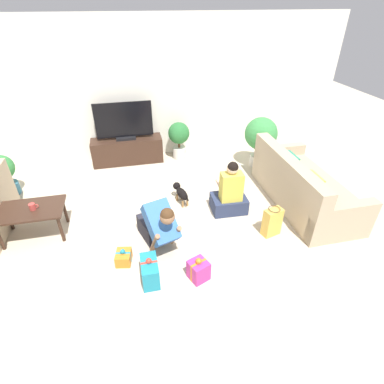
{
  "coord_description": "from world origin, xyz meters",
  "views": [
    {
      "loc": [
        -0.17,
        -3.19,
        2.8
      ],
      "look_at": [
        0.61,
        0.31,
        0.45
      ],
      "focal_mm": 28.0,
      "sensor_mm": 36.0,
      "label": 1
    }
  ],
  "objects_px": {
    "mug": "(33,207)",
    "gift_box_a": "(199,270)",
    "tv": "(124,123)",
    "gift_box_c": "(124,257)",
    "potted_plant_corner_right": "(261,136)",
    "coffee_table": "(30,212)",
    "sofa_right": "(301,187)",
    "potted_plant_corner_left": "(3,173)",
    "tv_console": "(128,150)",
    "potted_plant_back_right": "(179,137)",
    "person_kneeling": "(158,225)",
    "person_sitting": "(230,194)",
    "dog": "(181,192)",
    "gift_bag_a": "(272,222)",
    "gift_box_b": "(150,271)"
  },
  "relations": [
    {
      "from": "coffee_table",
      "to": "mug",
      "type": "xyz_separation_m",
      "value": [
        0.06,
        -0.02,
        0.1
      ]
    },
    {
      "from": "gift_box_c",
      "to": "gift_bag_a",
      "type": "relative_size",
      "value": 0.58
    },
    {
      "from": "potted_plant_back_right",
      "to": "person_kneeling",
      "type": "bearing_deg",
      "value": -106.56
    },
    {
      "from": "potted_plant_back_right",
      "to": "person_kneeling",
      "type": "relative_size",
      "value": 0.89
    },
    {
      "from": "tv",
      "to": "dog",
      "type": "xyz_separation_m",
      "value": [
        0.76,
        -1.62,
        -0.63
      ]
    },
    {
      "from": "gift_bag_a",
      "to": "mug",
      "type": "xyz_separation_m",
      "value": [
        -3.12,
        0.68,
        0.28
      ]
    },
    {
      "from": "tv",
      "to": "mug",
      "type": "bearing_deg",
      "value": -122.95
    },
    {
      "from": "coffee_table",
      "to": "potted_plant_corner_right",
      "type": "height_order",
      "value": "potted_plant_corner_right"
    },
    {
      "from": "potted_plant_back_right",
      "to": "person_sitting",
      "type": "distance_m",
      "value": 2.01
    },
    {
      "from": "potted_plant_back_right",
      "to": "gift_box_c",
      "type": "bearing_deg",
      "value": -114.16
    },
    {
      "from": "tv",
      "to": "gift_box_c",
      "type": "xyz_separation_m",
      "value": [
        -0.19,
        -2.76,
        -0.73
      ]
    },
    {
      "from": "tv",
      "to": "potted_plant_corner_left",
      "type": "height_order",
      "value": "tv"
    },
    {
      "from": "tv_console",
      "to": "mug",
      "type": "distance_m",
      "value": 2.38
    },
    {
      "from": "coffee_table",
      "to": "potted_plant_corner_right",
      "type": "distance_m",
      "value": 4.04
    },
    {
      "from": "tv",
      "to": "person_sitting",
      "type": "xyz_separation_m",
      "value": [
        1.44,
        -2.01,
        -0.51
      ]
    },
    {
      "from": "sofa_right",
      "to": "potted_plant_corner_left",
      "type": "distance_m",
      "value": 4.8
    },
    {
      "from": "coffee_table",
      "to": "sofa_right",
      "type": "bearing_deg",
      "value": -1.14
    },
    {
      "from": "tv_console",
      "to": "person_sitting",
      "type": "height_order",
      "value": "person_sitting"
    },
    {
      "from": "coffee_table",
      "to": "gift_box_a",
      "type": "distance_m",
      "value": 2.38
    },
    {
      "from": "sofa_right",
      "to": "dog",
      "type": "bearing_deg",
      "value": 77.04
    },
    {
      "from": "gift_box_c",
      "to": "potted_plant_corner_right",
      "type": "bearing_deg",
      "value": 37.8
    },
    {
      "from": "tv",
      "to": "person_kneeling",
      "type": "xyz_separation_m",
      "value": [
        0.29,
        -2.54,
        -0.47
      ]
    },
    {
      "from": "person_kneeling",
      "to": "dog",
      "type": "height_order",
      "value": "person_kneeling"
    },
    {
      "from": "tv_console",
      "to": "gift_box_c",
      "type": "relative_size",
      "value": 5.32
    },
    {
      "from": "person_kneeling",
      "to": "gift_bag_a",
      "type": "xyz_separation_m",
      "value": [
        1.55,
        -0.12,
        -0.13
      ]
    },
    {
      "from": "gift_box_a",
      "to": "tv",
      "type": "bearing_deg",
      "value": 101.69
    },
    {
      "from": "sofa_right",
      "to": "person_kneeling",
      "type": "xyz_separation_m",
      "value": [
        -2.33,
        -0.5,
        0.05
      ]
    },
    {
      "from": "person_kneeling",
      "to": "gift_box_b",
      "type": "bearing_deg",
      "value": -124.88
    },
    {
      "from": "gift_box_c",
      "to": "mug",
      "type": "bearing_deg",
      "value": 145.13
    },
    {
      "from": "person_kneeling",
      "to": "tv",
      "type": "bearing_deg",
      "value": 78.78
    },
    {
      "from": "sofa_right",
      "to": "mug",
      "type": "xyz_separation_m",
      "value": [
        -3.91,
        0.06,
        0.2
      ]
    },
    {
      "from": "coffee_table",
      "to": "tv_console",
      "type": "bearing_deg",
      "value": 55.49
    },
    {
      "from": "dog",
      "to": "gift_box_b",
      "type": "xyz_separation_m",
      "value": [
        -0.65,
        -1.5,
        -0.04
      ]
    },
    {
      "from": "tv_console",
      "to": "potted_plant_corner_right",
      "type": "xyz_separation_m",
      "value": [
        2.47,
        -0.69,
        0.36
      ]
    },
    {
      "from": "person_sitting",
      "to": "mug",
      "type": "relative_size",
      "value": 7.21
    },
    {
      "from": "tv",
      "to": "person_kneeling",
      "type": "height_order",
      "value": "tv"
    },
    {
      "from": "dog",
      "to": "gift_box_b",
      "type": "bearing_deg",
      "value": 51.7
    },
    {
      "from": "sofa_right",
      "to": "potted_plant_back_right",
      "type": "relative_size",
      "value": 2.67
    },
    {
      "from": "person_kneeling",
      "to": "coffee_table",
      "type": "bearing_deg",
      "value": 142.94
    },
    {
      "from": "person_kneeling",
      "to": "tv_console",
      "type": "bearing_deg",
      "value": 78.78
    },
    {
      "from": "gift_box_c",
      "to": "person_kneeling",
      "type": "bearing_deg",
      "value": 24.29
    },
    {
      "from": "dog",
      "to": "mug",
      "type": "xyz_separation_m",
      "value": [
        -2.05,
        -0.37,
        0.3
      ]
    },
    {
      "from": "person_kneeling",
      "to": "person_sitting",
      "type": "distance_m",
      "value": 1.27
    },
    {
      "from": "tv_console",
      "to": "potted_plant_corner_left",
      "type": "distance_m",
      "value": 2.15
    },
    {
      "from": "gift_box_a",
      "to": "potted_plant_corner_left",
      "type": "bearing_deg",
      "value": 137.51
    },
    {
      "from": "potted_plant_corner_right",
      "to": "mug",
      "type": "distance_m",
      "value": 3.98
    },
    {
      "from": "sofa_right",
      "to": "coffee_table",
      "type": "xyz_separation_m",
      "value": [
        -3.97,
        0.08,
        0.1
      ]
    },
    {
      "from": "mug",
      "to": "gift_box_a",
      "type": "bearing_deg",
      "value": -31.96
    },
    {
      "from": "tv_console",
      "to": "gift_box_a",
      "type": "distance_m",
      "value": 3.28
    },
    {
      "from": "potted_plant_corner_right",
      "to": "person_sitting",
      "type": "bearing_deg",
      "value": -128.07
    }
  ]
}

